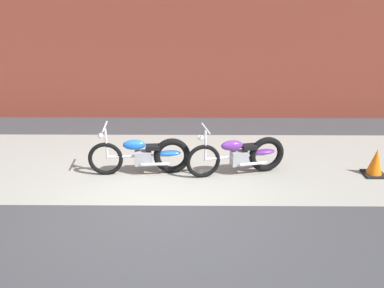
% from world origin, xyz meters
% --- Properties ---
extents(ground_plane, '(80.00, 80.00, 0.00)m').
position_xyz_m(ground_plane, '(0.00, 0.00, 0.00)').
color(ground_plane, '#38383A').
extents(sidewalk_slab, '(36.00, 3.50, 0.01)m').
position_xyz_m(sidewalk_slab, '(0.00, 1.75, 0.00)').
color(sidewalk_slab, gray).
rests_on(sidewalk_slab, ground).
extents(brick_building_wall, '(36.00, 0.50, 4.74)m').
position_xyz_m(brick_building_wall, '(0.00, 5.20, 2.37)').
color(brick_building_wall, brown).
rests_on(brick_building_wall, ground).
extents(motorcycle_blue, '(2.01, 0.58, 1.03)m').
position_xyz_m(motorcycle_blue, '(-0.29, 1.27, 0.40)').
color(motorcycle_blue, black).
rests_on(motorcycle_blue, ground).
extents(motorcycle_purple, '(1.98, 0.72, 1.03)m').
position_xyz_m(motorcycle_purple, '(1.60, 1.28, 0.40)').
color(motorcycle_purple, black).
rests_on(motorcycle_purple, ground).
extents(traffic_cone, '(0.40, 0.40, 0.55)m').
position_xyz_m(traffic_cone, '(4.19, 1.23, 0.25)').
color(traffic_cone, orange).
rests_on(traffic_cone, ground).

